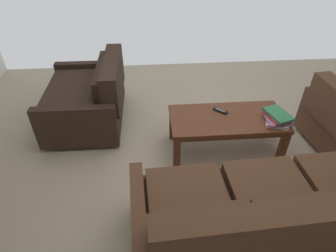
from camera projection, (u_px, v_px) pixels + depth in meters
ground_plane at (203, 163)px, 3.07m from camera, size 5.86×4.83×0.01m
sofa_main at (274, 215)px, 2.15m from camera, size 2.12×0.93×0.78m
loveseat_near at (90, 98)px, 3.46m from camera, size 0.90×1.17×0.82m
coffee_table at (227, 123)px, 3.03m from camera, size 1.19×0.56×0.43m
book_stack at (277, 118)px, 2.90m from camera, size 0.28×0.32×0.11m
tv_remote at (220, 111)px, 3.07m from camera, size 0.15×0.14×0.02m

